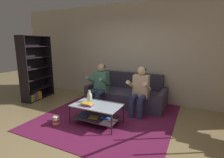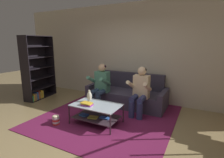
{
  "view_description": "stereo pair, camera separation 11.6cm",
  "coord_description": "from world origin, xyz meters",
  "px_view_note": "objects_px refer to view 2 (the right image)",
  "views": [
    {
      "loc": [
        1.81,
        -2.63,
        1.78
      ],
      "look_at": [
        0.06,
        0.92,
        0.94
      ],
      "focal_mm": 28.0,
      "sensor_mm": 36.0,
      "label": 1
    },
    {
      "loc": [
        1.91,
        -2.58,
        1.78
      ],
      "look_at": [
        0.06,
        0.92,
        0.94
      ],
      "focal_mm": 28.0,
      "sensor_mm": 36.0,
      "label": 2
    }
  ],
  "objects_px": {
    "coffee_table": "(96,111)",
    "book_stack": "(87,104)",
    "popcorn_tub": "(56,120)",
    "vase": "(89,96)",
    "bookshelf": "(37,72)",
    "couch": "(127,95)",
    "person_seated_right": "(140,90)",
    "person_seated_left": "(100,84)"
  },
  "relations": [
    {
      "from": "coffee_table",
      "to": "book_stack",
      "type": "bearing_deg",
      "value": -138.65
    },
    {
      "from": "couch",
      "to": "person_seated_left",
      "type": "relative_size",
      "value": 1.86
    },
    {
      "from": "person_seated_right",
      "to": "popcorn_tub",
      "type": "height_order",
      "value": "person_seated_right"
    },
    {
      "from": "person_seated_left",
      "to": "coffee_table",
      "type": "bearing_deg",
      "value": -63.91
    },
    {
      "from": "person_seated_right",
      "to": "book_stack",
      "type": "bearing_deg",
      "value": -128.03
    },
    {
      "from": "couch",
      "to": "bookshelf",
      "type": "xyz_separation_m",
      "value": [
        -2.78,
        -0.78,
        0.56
      ]
    },
    {
      "from": "couch",
      "to": "vase",
      "type": "height_order",
      "value": "couch"
    },
    {
      "from": "vase",
      "to": "bookshelf",
      "type": "relative_size",
      "value": 0.14
    },
    {
      "from": "vase",
      "to": "popcorn_tub",
      "type": "bearing_deg",
      "value": -132.07
    },
    {
      "from": "person_seated_left",
      "to": "book_stack",
      "type": "relative_size",
      "value": 4.48
    },
    {
      "from": "coffee_table",
      "to": "vase",
      "type": "relative_size",
      "value": 3.89
    },
    {
      "from": "coffee_table",
      "to": "book_stack",
      "type": "height_order",
      "value": "book_stack"
    },
    {
      "from": "person_seated_right",
      "to": "bookshelf",
      "type": "relative_size",
      "value": 0.61
    },
    {
      "from": "person_seated_right",
      "to": "bookshelf",
      "type": "distance_m",
      "value": 3.35
    },
    {
      "from": "coffee_table",
      "to": "vase",
      "type": "bearing_deg",
      "value": 157.46
    },
    {
      "from": "coffee_table",
      "to": "couch",
      "type": "bearing_deg",
      "value": 85.65
    },
    {
      "from": "person_seated_right",
      "to": "vase",
      "type": "relative_size",
      "value": 4.4
    },
    {
      "from": "person_seated_left",
      "to": "vase",
      "type": "bearing_deg",
      "value": -75.52
    },
    {
      "from": "vase",
      "to": "bookshelf",
      "type": "height_order",
      "value": "bookshelf"
    },
    {
      "from": "person_seated_right",
      "to": "vase",
      "type": "xyz_separation_m",
      "value": [
        -0.92,
        -0.83,
        -0.07
      ]
    },
    {
      "from": "person_seated_left",
      "to": "popcorn_tub",
      "type": "distance_m",
      "value": 1.52
    },
    {
      "from": "couch",
      "to": "coffee_table",
      "type": "relative_size",
      "value": 2.11
    },
    {
      "from": "couch",
      "to": "bookshelf",
      "type": "height_order",
      "value": "bookshelf"
    },
    {
      "from": "person_seated_left",
      "to": "bookshelf",
      "type": "distance_m",
      "value": 2.23
    },
    {
      "from": "person_seated_right",
      "to": "book_stack",
      "type": "height_order",
      "value": "person_seated_right"
    },
    {
      "from": "coffee_table",
      "to": "book_stack",
      "type": "xyz_separation_m",
      "value": [
        -0.15,
        -0.13,
        0.18
      ]
    },
    {
      "from": "coffee_table",
      "to": "popcorn_tub",
      "type": "height_order",
      "value": "coffee_table"
    },
    {
      "from": "book_stack",
      "to": "couch",
      "type": "bearing_deg",
      "value": 80.84
    },
    {
      "from": "person_seated_right",
      "to": "couch",
      "type": "bearing_deg",
      "value": 135.69
    },
    {
      "from": "person_seated_right",
      "to": "coffee_table",
      "type": "bearing_deg",
      "value": -126.23
    },
    {
      "from": "vase",
      "to": "popcorn_tub",
      "type": "distance_m",
      "value": 0.88
    },
    {
      "from": "couch",
      "to": "book_stack",
      "type": "bearing_deg",
      "value": -99.16
    },
    {
      "from": "coffee_table",
      "to": "bookshelf",
      "type": "relative_size",
      "value": 0.53
    },
    {
      "from": "person_seated_left",
      "to": "book_stack",
      "type": "xyz_separation_m",
      "value": [
        0.31,
        -1.05,
        -0.17
      ]
    },
    {
      "from": "book_stack",
      "to": "popcorn_tub",
      "type": "bearing_deg",
      "value": -150.97
    },
    {
      "from": "couch",
      "to": "person_seated_right",
      "type": "height_order",
      "value": "person_seated_right"
    },
    {
      "from": "coffee_table",
      "to": "book_stack",
      "type": "relative_size",
      "value": 3.94
    },
    {
      "from": "coffee_table",
      "to": "bookshelf",
      "type": "height_order",
      "value": "bookshelf"
    },
    {
      "from": "coffee_table",
      "to": "popcorn_tub",
      "type": "xyz_separation_m",
      "value": [
        -0.75,
        -0.46,
        -0.18
      ]
    },
    {
      "from": "couch",
      "to": "person_seated_right",
      "type": "xyz_separation_m",
      "value": [
        0.57,
        -0.55,
        0.36
      ]
    },
    {
      "from": "bookshelf",
      "to": "vase",
      "type": "bearing_deg",
      "value": -13.81
    },
    {
      "from": "book_stack",
      "to": "person_seated_left",
      "type": "bearing_deg",
      "value": 106.19
    }
  ]
}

